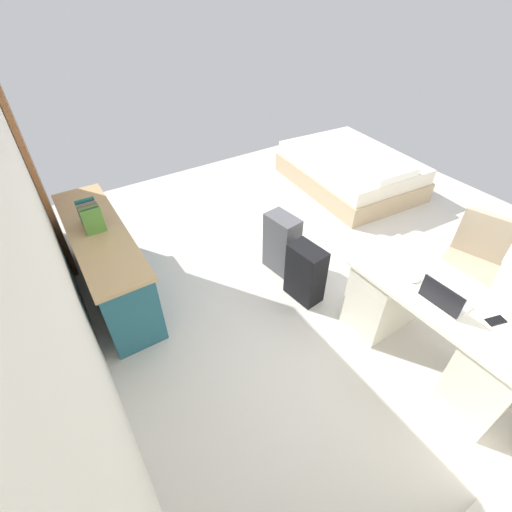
% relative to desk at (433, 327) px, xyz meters
% --- Properties ---
extents(ground_plane, '(6.02, 6.02, 0.00)m').
position_rel_desk_xyz_m(ground_plane, '(1.36, -0.15, -0.39)').
color(ground_plane, beige).
extents(wall_back, '(4.64, 0.10, 2.78)m').
position_rel_desk_xyz_m(wall_back, '(1.36, 2.36, 1.00)').
color(wall_back, white).
rests_on(wall_back, ground_plane).
extents(door_wooden, '(0.88, 0.05, 2.04)m').
position_rel_desk_xyz_m(door_wooden, '(3.14, 2.28, 0.63)').
color(door_wooden, brown).
rests_on(door_wooden, ground_plane).
extents(desk, '(1.46, 0.70, 0.74)m').
position_rel_desk_xyz_m(desk, '(0.00, 0.00, 0.00)').
color(desk, silver).
rests_on(desk, ground_plane).
extents(office_chair, '(0.58, 0.58, 0.94)m').
position_rel_desk_xyz_m(office_chair, '(0.26, -0.83, 0.03)').
color(office_chair, black).
rests_on(office_chair, ground_plane).
extents(credenza, '(1.80, 0.48, 0.76)m').
position_rel_desk_xyz_m(credenza, '(2.24, 1.98, -0.01)').
color(credenza, '#235B6B').
rests_on(credenza, ground_plane).
extents(bed, '(2.00, 1.54, 0.58)m').
position_rel_desk_xyz_m(bed, '(2.58, -1.62, -0.14)').
color(bed, tan).
rests_on(bed, ground_plane).
extents(suitcase_black, '(0.38, 0.26, 0.60)m').
position_rel_desk_xyz_m(suitcase_black, '(1.13, 0.40, -0.09)').
color(suitcase_black, black).
rests_on(suitcase_black, ground_plane).
extents(suitcase_spare_grey, '(0.39, 0.27, 0.67)m').
position_rel_desk_xyz_m(suitcase_spare_grey, '(1.60, 0.34, -0.05)').
color(suitcase_spare_grey, '#4C4C51').
rests_on(suitcase_spare_grey, ground_plane).
extents(laptop, '(0.32, 0.23, 0.21)m').
position_rel_desk_xyz_m(laptop, '(-0.02, 0.11, 0.40)').
color(laptop, silver).
rests_on(laptop, desk).
extents(computer_mouse, '(0.06, 0.10, 0.03)m').
position_rel_desk_xyz_m(computer_mouse, '(0.24, 0.08, 0.37)').
color(computer_mouse, white).
rests_on(computer_mouse, desk).
extents(cell_phone_near_laptop, '(0.10, 0.15, 0.01)m').
position_rel_desk_xyz_m(cell_phone_near_laptop, '(-0.32, -0.06, 0.36)').
color(cell_phone_near_laptop, black).
rests_on(cell_phone_near_laptop, desk).
extents(book_row, '(0.27, 0.17, 0.23)m').
position_rel_desk_xyz_m(book_row, '(2.31, 1.98, 0.48)').
color(book_row, '#4E8634').
rests_on(book_row, credenza).
extents(figurine_small, '(0.08, 0.08, 0.11)m').
position_rel_desk_xyz_m(figurine_small, '(2.69, 1.98, 0.42)').
color(figurine_small, gold).
rests_on(figurine_small, credenza).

